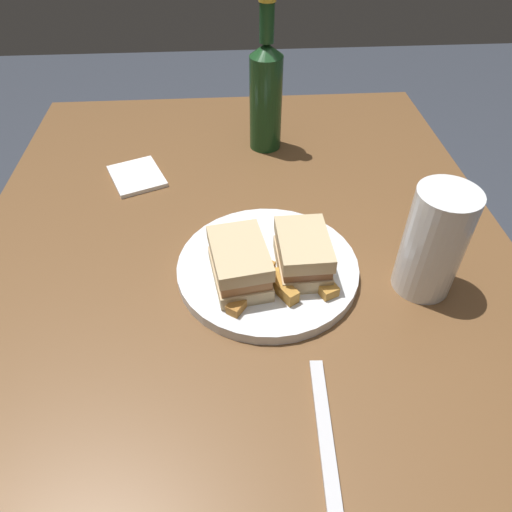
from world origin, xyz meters
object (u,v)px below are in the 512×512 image
object	(u,v)px
plate	(268,268)
cider_bottle	(266,94)
pint_glass	(432,248)
sandwich_half_left	(240,263)
fork	(324,430)
sandwich_half_right	(303,253)
napkin	(137,176)

from	to	relation	value
plate	cider_bottle	bearing A→B (deg)	175.80
plate	pint_glass	distance (m)	0.24
sandwich_half_left	fork	xyz separation A→B (m)	(0.23, 0.08, -0.04)
pint_glass	cider_bottle	bearing A→B (deg)	-154.85
sandwich_half_left	cider_bottle	world-z (taller)	cider_bottle
cider_bottle	fork	xyz separation A→B (m)	(0.64, 0.01, -0.11)
cider_bottle	fork	bearing A→B (deg)	1.27
sandwich_half_left	sandwich_half_right	world-z (taller)	sandwich_half_left
sandwich_half_right	napkin	world-z (taller)	sandwich_half_right
sandwich_half_left	fork	distance (m)	0.25
fork	sandwich_half_right	bearing A→B (deg)	-178.66
plate	fork	size ratio (longest dim) A/B	1.51
pint_glass	napkin	xyz separation A→B (m)	(-0.31, -0.45, -0.07)
sandwich_half_left	sandwich_half_right	size ratio (longest dim) A/B	1.13
pint_glass	fork	size ratio (longest dim) A/B	0.92
plate	sandwich_half_left	xyz separation A→B (m)	(0.03, -0.04, 0.04)
plate	napkin	world-z (taller)	plate
cider_bottle	napkin	bearing A→B (deg)	-67.80
plate	fork	world-z (taller)	plate
fork	napkin	bearing A→B (deg)	-149.91
sandwich_half_right	pint_glass	xyz separation A→B (m)	(0.03, 0.17, 0.02)
plate	sandwich_half_right	size ratio (longest dim) A/B	2.56
sandwich_half_left	cider_bottle	xyz separation A→B (m)	(-0.40, 0.07, 0.07)
sandwich_half_right	sandwich_half_left	bearing A→B (deg)	-80.93
pint_glass	sandwich_half_left	bearing A→B (deg)	-92.73
sandwich_half_right	pint_glass	bearing A→B (deg)	81.07
cider_bottle	napkin	distance (m)	0.30
sandwich_half_right	cider_bottle	bearing A→B (deg)	-176.85
sandwich_half_left	fork	world-z (taller)	sandwich_half_left
plate	sandwich_half_right	distance (m)	0.06
plate	napkin	size ratio (longest dim) A/B	2.48
fork	pint_glass	bearing A→B (deg)	143.16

